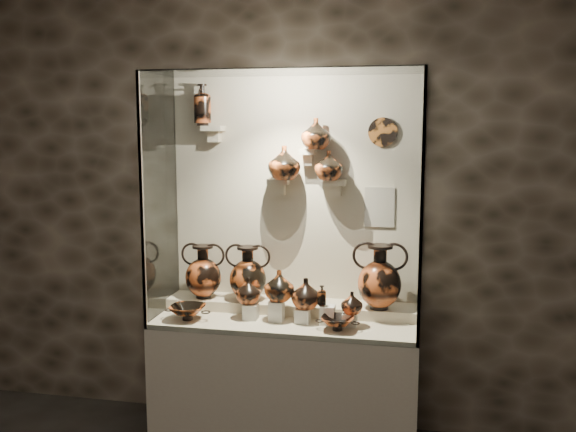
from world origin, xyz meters
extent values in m
cube|color=#2D261C|center=(0.00, 2.50, 1.60)|extent=(5.00, 0.02, 3.20)
cube|color=beige|center=(0.00, 2.18, 0.40)|extent=(1.70, 0.60, 0.80)
cube|color=beige|center=(0.00, 2.18, 0.82)|extent=(1.68, 0.58, 0.03)
cube|color=beige|center=(0.00, 2.35, 0.85)|extent=(1.70, 0.25, 0.10)
cube|color=beige|center=(0.00, 2.50, 1.60)|extent=(1.70, 0.03, 1.60)
cube|color=white|center=(0.00, 1.88, 1.60)|extent=(1.70, 0.01, 1.60)
cube|color=white|center=(-0.85, 2.18, 1.60)|extent=(0.01, 0.60, 1.60)
cube|color=white|center=(0.85, 2.18, 1.60)|extent=(0.01, 0.60, 1.60)
cube|color=white|center=(0.00, 2.18, 2.40)|extent=(1.70, 0.60, 0.01)
cube|color=gray|center=(-0.84, 1.89, 1.60)|extent=(0.02, 0.02, 1.60)
cube|color=gray|center=(0.84, 1.89, 1.60)|extent=(0.02, 0.02, 1.60)
cube|color=silver|center=(-0.22, 2.13, 0.88)|extent=(0.09, 0.09, 0.10)
cube|color=silver|center=(-0.05, 2.13, 0.90)|extent=(0.09, 0.09, 0.13)
cube|color=silver|center=(0.12, 2.13, 0.88)|extent=(0.09, 0.09, 0.09)
cube|color=silver|center=(0.28, 2.13, 0.89)|extent=(0.09, 0.09, 0.12)
cube|color=silver|center=(0.42, 2.13, 0.87)|extent=(0.09, 0.09, 0.08)
cube|color=beige|center=(-0.55, 2.42, 2.05)|extent=(0.14, 0.12, 0.04)
cube|color=beige|center=(-0.10, 2.42, 1.70)|extent=(0.14, 0.12, 0.04)
cube|color=beige|center=(0.10, 2.42, 1.90)|extent=(0.10, 0.12, 0.04)
cube|color=beige|center=(0.28, 2.42, 1.70)|extent=(0.14, 0.12, 0.04)
imported|color=#B54E22|center=(-0.24, 2.15, 1.02)|extent=(0.17, 0.17, 0.17)
imported|color=#C05321|center=(-0.04, 2.15, 1.06)|extent=(0.22, 0.22, 0.20)
imported|color=#B54E22|center=(0.14, 2.15, 1.02)|extent=(0.19, 0.19, 0.20)
imported|color=#B54E22|center=(0.43, 2.11, 0.98)|extent=(0.17, 0.17, 0.14)
imported|color=#C05321|center=(-0.05, 2.36, 1.83)|extent=(0.27, 0.27, 0.22)
imported|color=#C05321|center=(0.16, 2.37, 2.02)|extent=(0.22, 0.22, 0.20)
imported|color=#C05321|center=(0.24, 2.38, 1.81)|extent=(0.19, 0.19, 0.19)
cylinder|color=#AC5F21|center=(0.58, 2.47, 2.03)|extent=(0.19, 0.02, 0.19)
cube|color=beige|center=(0.57, 2.47, 1.54)|extent=(0.20, 0.01, 0.26)
camera|label=1|loc=(0.83, -1.74, 2.09)|focal=40.00mm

